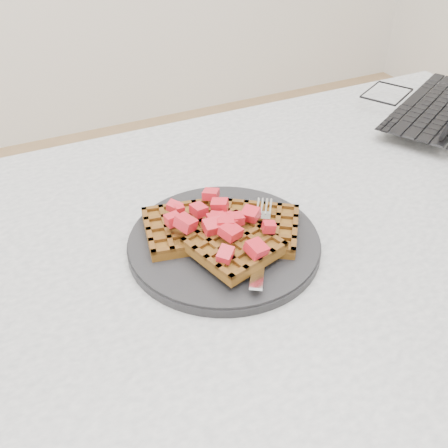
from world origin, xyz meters
The scene contains 6 objects.
table centered at (0.00, 0.00, 0.64)m, with size 1.20×0.80×0.75m.
plate centered at (-0.16, 0.00, 0.76)m, with size 0.27×0.27×0.02m, color black.
waffles centered at (-0.16, -0.01, 0.78)m, with size 0.23×0.20×0.03m.
strawberry_pile centered at (-0.16, 0.00, 0.80)m, with size 0.15×0.15×0.02m, color #AA111F, non-canonical shape.
fork centered at (-0.12, -0.04, 0.77)m, with size 0.02×0.18×0.02m, color silver, non-canonical shape.
laptop centered at (0.41, 0.21, 0.79)m, with size 0.43×0.39×0.24m.
Camera 1 is at (-0.39, -0.49, 1.20)m, focal length 40.00 mm.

